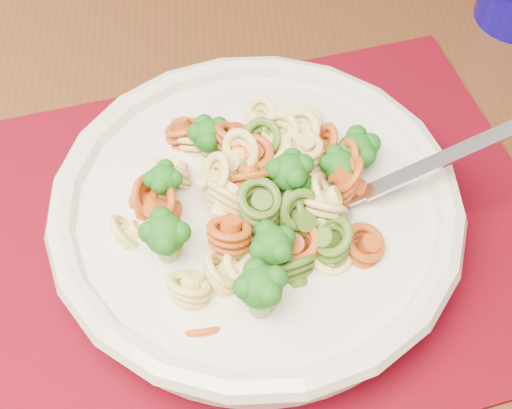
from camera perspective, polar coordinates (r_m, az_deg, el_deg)
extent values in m
cube|color=#492414|center=(0.63, 2.59, 8.37)|extent=(1.52, 1.08, 0.04)
cube|color=#5B0310|center=(0.51, 0.15, -2.37)|extent=(0.44, 0.35, 0.00)
cylinder|color=beige|center=(0.51, 0.00, -2.34)|extent=(0.12, 0.12, 0.01)
cylinder|color=beige|center=(0.49, 0.00, -1.02)|extent=(0.26, 0.26, 0.03)
torus|color=beige|center=(0.48, 0.00, 0.11)|extent=(0.28, 0.28, 0.02)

